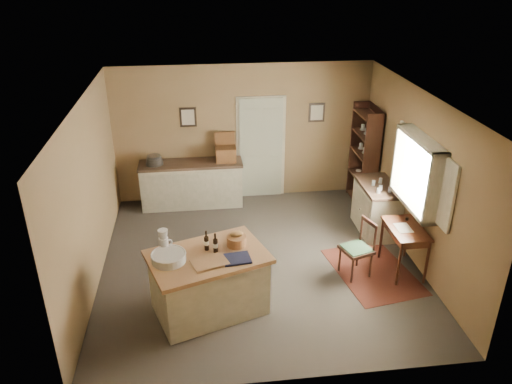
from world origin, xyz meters
TOP-DOWN VIEW (x-y plane):
  - ground at (0.00, 0.00)m, footprint 5.00×5.00m
  - wall_back at (0.00, 2.50)m, footprint 5.00×0.10m
  - wall_front at (0.00, -2.50)m, footprint 5.00×0.10m
  - wall_left at (-2.50, 0.00)m, footprint 0.10×5.00m
  - wall_right at (2.50, 0.00)m, footprint 0.10×5.00m
  - ceiling at (0.00, 0.00)m, footprint 5.00×5.00m
  - door at (0.35, 2.47)m, footprint 0.97×0.06m
  - framed_prints at (0.20, 2.48)m, footprint 2.82×0.02m
  - window at (2.42, -0.20)m, footprint 0.25×1.99m
  - work_island at (-0.84, -1.10)m, footprint 1.79×1.46m
  - sideboard at (-1.04, 2.20)m, footprint 1.98×0.56m
  - rug at (1.75, -0.49)m, footprint 1.35×1.76m
  - writing_desk at (2.20, -0.49)m, footprint 0.51×0.84m
  - desk_chair at (1.43, -0.52)m, footprint 0.53×0.53m
  - right_cabinet at (2.20, 0.78)m, footprint 0.60×1.07m
  - shelving_unit at (2.35, 1.95)m, footprint 0.33×0.88m

SIDE VIEW (x-z plane):
  - ground at x=0.00m, z-range 0.00..0.00m
  - rug at x=1.75m, z-range 0.00..0.01m
  - desk_chair at x=1.43m, z-range 0.00..0.90m
  - right_cabinet at x=2.20m, z-range -0.04..0.95m
  - sideboard at x=-1.04m, z-range -0.11..1.07m
  - work_island at x=-0.84m, z-range -0.12..1.08m
  - writing_desk at x=2.20m, z-range 0.26..1.07m
  - shelving_unit at x=2.35m, z-range 0.00..1.95m
  - door at x=0.35m, z-range 0.00..2.11m
  - wall_back at x=0.00m, z-range 0.00..2.70m
  - wall_front at x=0.00m, z-range 0.00..2.70m
  - wall_left at x=-2.50m, z-range 0.00..2.70m
  - wall_right at x=2.50m, z-range 0.00..2.70m
  - window at x=2.42m, z-range 0.99..2.11m
  - framed_prints at x=0.20m, z-range 1.53..1.91m
  - ceiling at x=0.00m, z-range 2.70..2.70m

